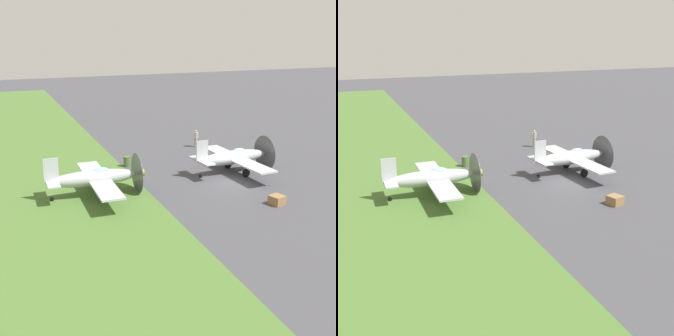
{
  "view_description": "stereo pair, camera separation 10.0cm",
  "coord_description": "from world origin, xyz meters",
  "views": [
    {
      "loc": [
        30.8,
        -17.23,
        11.8
      ],
      "look_at": [
        -1.41,
        -4.74,
        1.26
      ],
      "focal_mm": 50.7,
      "sensor_mm": 36.0,
      "label": 1
    },
    {
      "loc": [
        30.84,
        -17.13,
        11.8
      ],
      "look_at": [
        -1.41,
        -4.74,
        1.26
      ],
      "focal_mm": 50.7,
      "sensor_mm": 36.0,
      "label": 2
    }
  ],
  "objects": [
    {
      "name": "ground_crew_chief",
      "position": [
        -10.98,
        1.93,
        0.91
      ],
      "size": [
        0.38,
        0.61,
        1.73
      ],
      "rotation": [
        0.0,
        0.0,
        1.83
      ],
      "color": "#9E998E",
      "rests_on": "ground"
    },
    {
      "name": "ground_plane",
      "position": [
        0.0,
        0.0,
        0.0
      ],
      "size": [
        160.0,
        160.0,
        0.0
      ],
      "primitive_type": "plane",
      "color": "#424247"
    },
    {
      "name": "supply_crate",
      "position": [
        5.37,
        0.58,
        0.32
      ],
      "size": [
        1.12,
        1.12,
        0.64
      ],
      "primitive_type": "cube",
      "rotation": [
        0.0,
        0.0,
        0.29
      ],
      "color": "olive",
      "rests_on": "ground"
    },
    {
      "name": "grass_verge",
      "position": [
        0.0,
        -12.24,
        0.0
      ],
      "size": [
        120.0,
        11.0,
        0.01
      ],
      "primitive_type": "cube",
      "color": "#476B2D",
      "rests_on": "ground"
    },
    {
      "name": "airplane_lead",
      "position": [
        -2.04,
        1.3,
        1.34
      ],
      "size": [
        8.98,
        7.1,
        3.19
      ],
      "rotation": [
        0.0,
        0.0,
        0.08
      ],
      "color": "#B2B7BC",
      "rests_on": "ground"
    },
    {
      "name": "airplane_wingman",
      "position": [
        -0.78,
        -10.5,
        1.34
      ],
      "size": [
        8.96,
        7.12,
        3.21
      ],
      "rotation": [
        0.0,
        0.0,
        -0.01
      ],
      "color": "#B2B7BC",
      "rests_on": "ground"
    },
    {
      "name": "fuel_drum",
      "position": [
        -6.96,
        -6.38,
        0.45
      ],
      "size": [
        0.6,
        0.6,
        0.9
      ],
      "primitive_type": "cylinder",
      "color": "#476633",
      "rests_on": "ground"
    }
  ]
}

